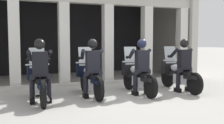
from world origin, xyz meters
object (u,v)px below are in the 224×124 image
(motorcycle_far_left, at_px, (39,81))
(police_officer_center_left, at_px, (92,63))
(police_officer_far_left, at_px, (40,65))
(motorcycle_center_left, at_px, (90,78))
(police_officer_center_right, at_px, (141,62))
(motorcycle_far_right, at_px, (178,74))
(motorcycle_center_right, at_px, (137,76))
(police_officer_far_right, at_px, (184,61))

(motorcycle_far_left, distance_m, police_officer_center_left, 1.46)
(motorcycle_far_left, bearing_deg, police_officer_far_left, -103.27)
(motorcycle_far_left, bearing_deg, motorcycle_center_left, -5.09)
(police_officer_center_right, height_order, motorcycle_far_right, police_officer_center_right)
(police_officer_far_left, distance_m, motorcycle_center_right, 2.84)
(police_officer_far_right, bearing_deg, police_officer_far_left, 170.69)
(police_officer_far_left, relative_size, police_officer_center_right, 1.00)
(police_officer_center_right, bearing_deg, police_officer_far_right, -16.54)
(motorcycle_far_left, xyz_separation_m, police_officer_far_right, (4.18, -0.29, 0.44))
(police_officer_far_left, bearing_deg, motorcycle_center_right, -6.53)
(police_officer_center_left, height_order, police_officer_far_right, same)
(motorcycle_center_right, height_order, police_officer_center_right, police_officer_center_right)
(police_officer_far_left, distance_m, motorcycle_far_right, 4.22)
(motorcycle_center_left, relative_size, police_officer_center_right, 1.29)
(motorcycle_far_right, bearing_deg, motorcycle_center_left, 166.67)
(motorcycle_far_left, relative_size, police_officer_far_right, 1.29)
(motorcycle_center_left, bearing_deg, motorcycle_far_right, -7.94)
(motorcycle_far_left, height_order, police_officer_far_left, police_officer_far_left)
(police_officer_center_left, relative_size, police_officer_far_right, 1.00)
(police_officer_far_right, bearing_deg, motorcycle_far_right, 80.50)
(police_officer_center_right, bearing_deg, motorcycle_center_right, 74.80)
(police_officer_far_left, bearing_deg, police_officer_center_right, -12.32)
(motorcycle_center_left, height_order, motorcycle_far_right, same)
(motorcycle_far_left, height_order, motorcycle_far_right, same)
(motorcycle_far_left, bearing_deg, police_officer_far_right, -16.97)
(motorcycle_center_left, relative_size, motorcycle_far_right, 1.00)
(police_officer_center_right, bearing_deg, motorcycle_far_left, 159.94)
(police_officer_far_right, bearing_deg, motorcycle_far_left, 166.81)
(police_officer_far_left, height_order, police_officer_center_right, same)
(police_officer_far_left, xyz_separation_m, motorcycle_far_right, (4.18, 0.28, -0.44))
(police_officer_far_left, xyz_separation_m, police_officer_center_left, (1.39, 0.19, 0.00))
(motorcycle_center_left, bearing_deg, motorcycle_center_right, -10.41)
(police_officer_far_left, relative_size, police_officer_far_right, 1.00)
(police_officer_far_left, height_order, police_officer_far_right, same)
(motorcycle_far_left, distance_m, police_officer_center_right, 2.83)
(motorcycle_center_left, xyz_separation_m, police_officer_far_right, (2.79, -0.48, 0.44))
(police_officer_far_left, xyz_separation_m, police_officer_center_right, (2.79, 0.03, 0.00))
(motorcycle_center_left, relative_size, motorcycle_center_right, 1.00)
(motorcycle_center_left, xyz_separation_m, motorcycle_center_right, (1.39, -0.16, 0.00))
(motorcycle_far_left, relative_size, police_officer_center_right, 1.29)
(motorcycle_center_right, bearing_deg, police_officer_far_left, 171.55)
(police_officer_far_left, height_order, police_officer_center_left, same)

